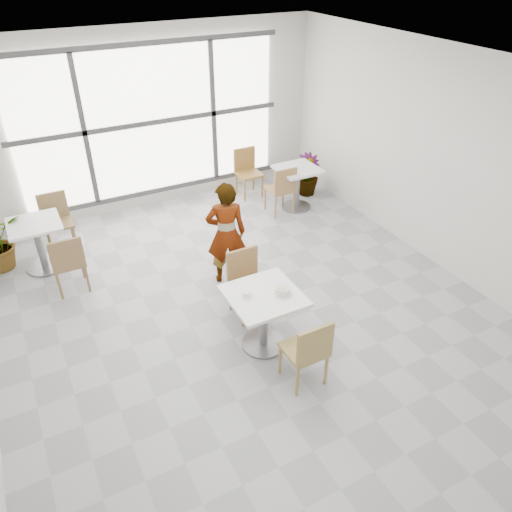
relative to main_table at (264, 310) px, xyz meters
name	(u,v)px	position (x,y,z in m)	size (l,w,h in m)	color
floor	(245,309)	(0.11, 0.69, -0.52)	(7.00, 7.00, 0.00)	#9E9EA5
ceiling	(242,69)	(0.11, 0.69, 2.48)	(7.00, 7.00, 0.00)	white
wall_back	(151,121)	(0.11, 4.19, 0.98)	(6.00, 6.00, 0.00)	silver
wall_front	(498,440)	(0.11, -2.81, 0.98)	(6.00, 6.00, 0.00)	silver
wall_right	(439,160)	(3.11, 0.69, 0.98)	(7.00, 7.00, 0.00)	silver
window	(152,122)	(0.11, 4.13, 0.98)	(4.60, 0.07, 2.52)	white
main_table	(264,310)	(0.00, 0.00, 0.00)	(0.80, 0.80, 0.75)	white
chair_near	(308,349)	(0.12, -0.75, -0.02)	(0.42, 0.42, 0.87)	#9D8449
chair_far	(246,278)	(0.12, 0.68, -0.02)	(0.42, 0.42, 0.87)	olive
oatmeal_bowl	(283,290)	(0.20, -0.09, 0.27)	(0.21, 0.21, 0.10)	silver
coffee_cup	(246,295)	(-0.19, 0.05, 0.26)	(0.16, 0.13, 0.07)	white
person	(226,234)	(0.19, 1.41, 0.22)	(0.54, 0.36, 1.49)	black
bg_table_left	(38,239)	(-2.06, 2.91, -0.04)	(0.70, 0.70, 0.75)	white
bg_table_right	(297,182)	(2.20, 2.85, -0.04)	(0.70, 0.70, 0.75)	white
bg_chair_left_near	(68,261)	(-1.79, 2.12, -0.02)	(0.42, 0.42, 0.87)	olive
bg_chair_left_far	(56,218)	(-1.73, 3.43, -0.02)	(0.42, 0.42, 0.87)	olive
bg_chair_right_near	(282,187)	(1.85, 2.76, -0.02)	(0.42, 0.42, 0.87)	#9D7247
bg_chair_right_far	(247,169)	(1.68, 3.75, -0.02)	(0.42, 0.42, 0.87)	olive
plant_right	(307,175)	(2.67, 3.24, -0.14)	(0.43, 0.43, 0.77)	#588A48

